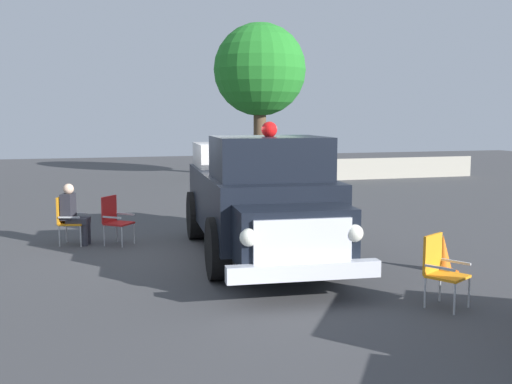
{
  "coord_description": "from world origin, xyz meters",
  "views": [
    {
      "loc": [
        -2.73,
        -11.33,
        2.68
      ],
      "look_at": [
        0.67,
        -0.02,
        1.22
      ],
      "focal_mm": 43.13,
      "sensor_mm": 36.0,
      "label": 1
    }
  ],
  "objects": [
    {
      "name": "ground_plane",
      "position": [
        0.0,
        0.0,
        0.0
      ],
      "size": [
        60.0,
        60.0,
        0.0
      ],
      "primitive_type": "plane",
      "color": "#424244"
    },
    {
      "name": "traffic_cone",
      "position": [
        3.39,
        -2.25,
        0.31
      ],
      "size": [
        0.4,
        0.4,
        0.64
      ],
      "color": "orange",
      "rests_on": "ground"
    },
    {
      "name": "oak_tree_distant",
      "position": [
        5.34,
        14.93,
        4.68
      ],
      "size": [
        4.07,
        4.07,
        6.76
      ],
      "color": "brown",
      "rests_on": "ground"
    },
    {
      "name": "spectator_seated",
      "position": [
        -2.74,
        1.9,
        0.7
      ],
      "size": [
        0.62,
        0.52,
        1.29
      ],
      "color": "#383842",
      "rests_on": "ground"
    },
    {
      "name": "lawn_chair_by_car",
      "position": [
        2.19,
        -3.97,
        0.59
      ],
      "size": [
        0.67,
        0.67,
        1.02
      ],
      "color": "#B7BABF",
      "rests_on": "ground"
    },
    {
      "name": "lawn_chair_spare",
      "position": [
        -1.92,
        1.68,
        0.59
      ],
      "size": [
        0.69,
        0.69,
        1.02
      ],
      "color": "#B7BABF",
      "rests_on": "ground"
    },
    {
      "name": "background_fence",
      "position": [
        8.94,
        12.37,
        0.45
      ],
      "size": [
        11.08,
        0.12,
        0.9
      ],
      "color": "#A8A393",
      "rests_on": "ground"
    },
    {
      "name": "lawn_chair_near_truck",
      "position": [
        -2.87,
        1.94,
        0.59
      ],
      "size": [
        0.62,
        0.63,
        1.02
      ],
      "color": "#B7BABF",
      "rests_on": "ground"
    },
    {
      "name": "vintage_fire_truck",
      "position": [
        0.65,
        -0.25,
        1.2
      ],
      "size": [
        2.79,
        6.12,
        2.59
      ],
      "color": "black",
      "rests_on": "ground"
    }
  ]
}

